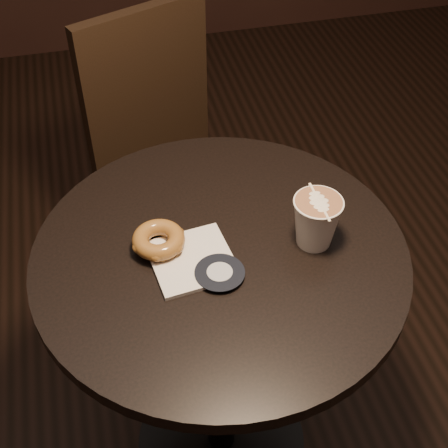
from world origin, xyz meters
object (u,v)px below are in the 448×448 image
at_px(chair, 167,160).
at_px(pastry_bag, 192,260).
at_px(doughnut, 159,240).
at_px(latte_cup, 316,222).
at_px(cafe_table, 220,316).

distance_m(chair, pastry_bag, 0.65).
height_order(doughnut, latte_cup, latte_cup).
bearing_deg(chair, latte_cup, -94.92).
bearing_deg(pastry_bag, doughnut, 132.51).
xyz_separation_m(cafe_table, chair, (-0.01, 0.59, -0.04)).
relative_size(cafe_table, chair, 0.81).
bearing_deg(latte_cup, chair, 106.92).
xyz_separation_m(chair, doughnut, (-0.10, -0.56, 0.26)).
height_order(cafe_table, chair, chair).
bearing_deg(cafe_table, chair, 90.93).
xyz_separation_m(pastry_bag, doughnut, (-0.05, 0.05, 0.02)).
relative_size(chair, pastry_bag, 6.40).
bearing_deg(cafe_table, doughnut, 164.52).
relative_size(doughnut, latte_cup, 0.97).
distance_m(cafe_table, doughnut, 0.25).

